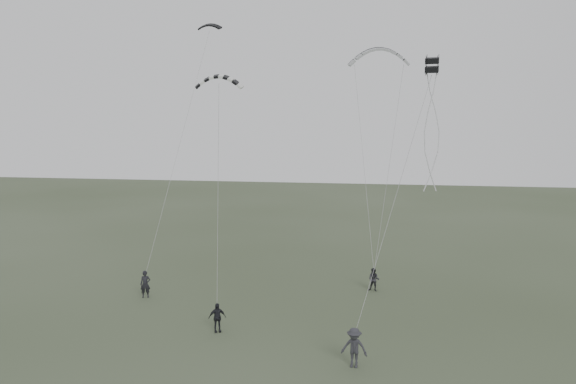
# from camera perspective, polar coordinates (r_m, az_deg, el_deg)

# --- Properties ---
(ground) EXTENTS (140.00, 140.00, 0.00)m
(ground) POSITION_cam_1_polar(r_m,az_deg,el_deg) (31.26, -3.56, -14.09)
(ground) COLOR #353F28
(ground) RESTS_ON ground
(flyer_left) EXTENTS (0.74, 0.60, 1.76)m
(flyer_left) POSITION_cam_1_polar(r_m,az_deg,el_deg) (37.72, -14.29, -9.07)
(flyer_left) COLOR black
(flyer_left) RESTS_ON ground
(flyer_right) EXTENTS (0.89, 0.77, 1.57)m
(flyer_right) POSITION_cam_1_polar(r_m,az_deg,el_deg) (38.34, 8.71, -8.79)
(flyer_right) COLOR #26262B
(flyer_right) RESTS_ON ground
(flyer_center) EXTENTS (1.02, 0.78, 1.60)m
(flyer_center) POSITION_cam_1_polar(r_m,az_deg,el_deg) (31.30, -7.22, -12.54)
(flyer_center) COLOR black
(flyer_center) RESTS_ON ground
(flyer_far) EXTENTS (1.31, 0.87, 1.89)m
(flyer_far) POSITION_cam_1_polar(r_m,az_deg,el_deg) (27.16, 6.73, -15.43)
(flyer_far) COLOR #29282E
(flyer_far) RESTS_ON ground
(kite_dark_small) EXTENTS (1.72, 0.77, 0.69)m
(kite_dark_small) POSITION_cam_1_polar(r_m,az_deg,el_deg) (41.92, -7.99, 16.46)
(kite_dark_small) COLOR black
(kite_dark_small) RESTS_ON flyer_left
(kite_pale_large) EXTENTS (4.50, 1.66, 1.92)m
(kite_pale_large) POSITION_cam_1_polar(r_m,az_deg,el_deg) (42.04, 9.26, 14.13)
(kite_pale_large) COLOR #9DA0A2
(kite_pale_large) RESTS_ON flyer_right
(kite_striped) EXTENTS (2.89, 1.35, 1.25)m
(kite_striped) POSITION_cam_1_polar(r_m,az_deg,el_deg) (33.93, -7.04, 11.58)
(kite_striped) COLOR black
(kite_striped) RESTS_ON flyer_center
(kite_box) EXTENTS (0.77, 0.88, 0.84)m
(kite_box) POSITION_cam_1_polar(r_m,az_deg,el_deg) (30.11, 14.42, 12.38)
(kite_box) COLOR black
(kite_box) RESTS_ON flyer_far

